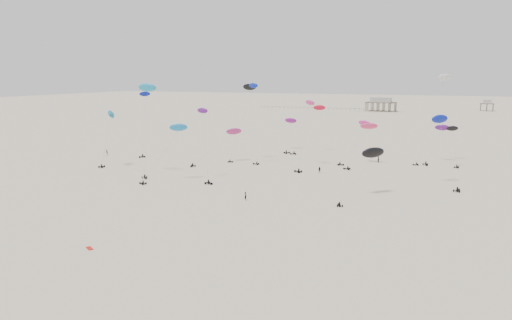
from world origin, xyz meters
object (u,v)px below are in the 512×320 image
at_px(rig_9, 306,123).
at_px(pavilion_main, 381,105).
at_px(pavilion_small, 487,106).
at_px(rig_0, 226,138).
at_px(spectator_0, 246,200).
at_px(rig_4, 438,138).

bearing_deg(rig_9, pavilion_main, 17.43).
height_order(pavilion_small, rig_9, rig_9).
relative_size(rig_0, rig_9, 0.81).
bearing_deg(spectator_0, rig_9, -39.59).
bearing_deg(spectator_0, pavilion_small, -49.98).
distance_m(pavilion_small, rig_0, 272.90).
distance_m(rig_9, spectator_0, 44.07).
bearing_deg(rig_0, rig_9, -177.30).
bearing_deg(rig_0, pavilion_small, -109.46).
bearing_deg(rig_4, rig_0, 1.60).
xyz_separation_m(rig_4, rig_9, (-34.15, -21.70, 5.17)).
bearing_deg(rig_9, rig_0, 109.08).
height_order(pavilion_small, rig_4, rig_4).
xyz_separation_m(rig_0, rig_4, (58.22, 23.63, 0.00)).
height_order(rig_4, spectator_0, rig_4).
height_order(pavilion_small, rig_0, rig_0).
relative_size(rig_4, spectator_0, 7.07).
bearing_deg(rig_4, rig_9, 11.95).
height_order(pavilion_main, rig_4, rig_4).
distance_m(rig_4, spectator_0, 73.14).
distance_m(pavilion_main, rig_9, 228.64).
height_order(rig_0, spectator_0, rig_0).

